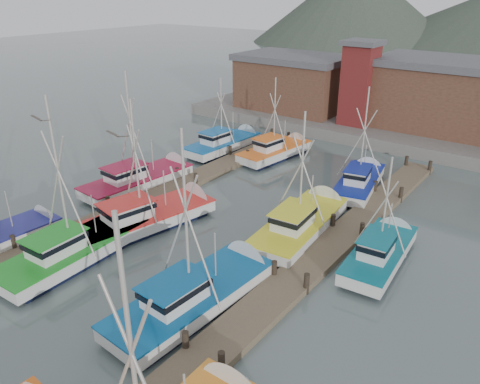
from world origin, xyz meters
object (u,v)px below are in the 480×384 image
Objects in this scene: boat_4 at (83,246)px; boat_8 at (152,216)px; lookout_tower at (359,82)px; boat_12 at (278,150)px.

boat_8 is (0.35, 5.22, -0.00)m from boat_4.
lookout_tower is 28.02m from boat_8.
boat_4 reaches higher than boat_12.
lookout_tower is at bearing 96.87° from boat_8.
boat_8 reaches higher than boat_12.
boat_4 is 21.64m from boat_12.
boat_4 is 1.23× the size of boat_12.
boat_12 is at bearing 87.47° from boat_4.
lookout_tower reaches higher than boat_12.
lookout_tower is 0.80× the size of boat_8.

